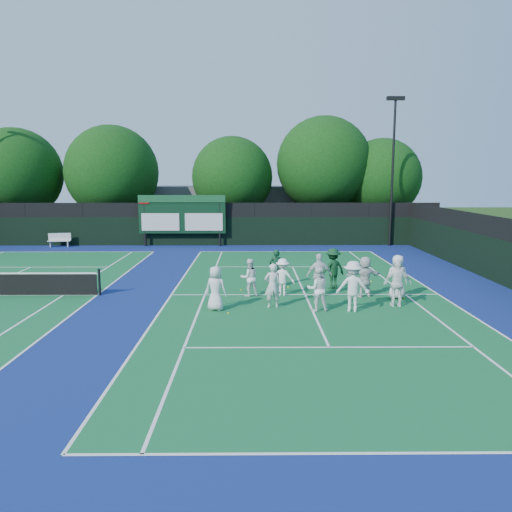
{
  "coord_description": "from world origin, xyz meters",
  "views": [
    {
      "loc": [
        -2.19,
        -18.92,
        4.79
      ],
      "look_at": [
        -2.0,
        3.0,
        1.3
      ],
      "focal_mm": 35.0,
      "sensor_mm": 36.0,
      "label": 1
    }
  ],
  "objects": [
    {
      "name": "tennis_ball_4",
      "position": [
        -0.61,
        2.27,
        0.03
      ],
      "size": [
        0.07,
        0.07,
        0.07
      ],
      "primitive_type": "sphere",
      "color": "#CDE51B",
      "rests_on": "ground"
    },
    {
      "name": "player_back_2",
      "position": [
        0.52,
        0.69,
        0.88
      ],
      "size": [
        1.07,
        0.53,
        1.76
      ],
      "primitive_type": "imported",
      "rotation": [
        0.0,
        0.0,
        3.24
      ],
      "color": "silver",
      "rests_on": "ground"
    },
    {
      "name": "player_front_2",
      "position": [
        0.18,
        -1.46,
        0.81
      ],
      "size": [
        0.82,
        0.66,
        1.62
      ],
      "primitive_type": "imported",
      "rotation": [
        0.0,
        0.0,
        3.2
      ],
      "color": "white",
      "rests_on": "ground"
    },
    {
      "name": "player_front_0",
      "position": [
        -3.49,
        -1.35,
        0.81
      ],
      "size": [
        0.93,
        0.78,
        1.62
      ],
      "primitive_type": "imported",
      "rotation": [
        0.0,
        0.0,
        2.76
      ],
      "color": "silver",
      "rests_on": "ground"
    },
    {
      "name": "light_pole_right",
      "position": [
        7.5,
        15.7,
        6.3
      ],
      "size": [
        1.2,
        0.3,
        10.12
      ],
      "color": "black",
      "rests_on": "ground"
    },
    {
      "name": "tennis_ball_3",
      "position": [
        -2.64,
        1.78,
        0.03
      ],
      "size": [
        0.07,
        0.07,
        0.07
      ],
      "primitive_type": "sphere",
      "color": "#CDE51B",
      "rests_on": "ground"
    },
    {
      "name": "player_back_3",
      "position": [
        2.34,
        0.67,
        0.83
      ],
      "size": [
        1.61,
        0.87,
        1.65
      ],
      "primitive_type": "imported",
      "rotation": [
        0.0,
        0.0,
        3.41
      ],
      "color": "silver",
      "rests_on": "ground"
    },
    {
      "name": "player_back_0",
      "position": [
        -2.29,
        0.81,
        0.77
      ],
      "size": [
        0.88,
        0.77,
        1.53
      ],
      "primitive_type": "imported",
      "rotation": [
        0.0,
        0.0,
        3.43
      ],
      "color": "white",
      "rests_on": "ground"
    },
    {
      "name": "player_back_4",
      "position": [
        3.56,
        0.33,
        0.88
      ],
      "size": [
        0.87,
        0.58,
        1.76
      ],
      "primitive_type": "imported",
      "rotation": [
        0.0,
        0.0,
        3.12
      ],
      "color": "silver",
      "rests_on": "ground"
    },
    {
      "name": "tree_b",
      "position": [
        -12.64,
        19.58,
        4.96
      ],
      "size": [
        7.02,
        7.02,
        8.65
      ],
      "color": "black",
      "rests_on": "ground"
    },
    {
      "name": "player_front_3",
      "position": [
        1.42,
        -1.54,
        0.92
      ],
      "size": [
        1.28,
        0.86,
        1.83
      ],
      "primitive_type": "imported",
      "rotation": [
        0.0,
        0.0,
        2.99
      ],
      "color": "white",
      "rests_on": "ground"
    },
    {
      "name": "player_back_1",
      "position": [
        -0.94,
        0.93,
        0.76
      ],
      "size": [
        1.08,
        0.75,
        1.52
      ],
      "primitive_type": "imported",
      "rotation": [
        0.0,
        0.0,
        2.94
      ],
      "color": "white",
      "rests_on": "ground"
    },
    {
      "name": "tree_a",
      "position": [
        -19.92,
        19.58,
        4.84
      ],
      "size": [
        6.88,
        6.88,
        8.46
      ],
      "color": "black",
      "rests_on": "ground"
    },
    {
      "name": "near_court",
      "position": [
        0.0,
        1.0,
        0.01
      ],
      "size": [
        11.05,
        23.85,
        0.01
      ],
      "color": "#135E2F",
      "rests_on": "ground"
    },
    {
      "name": "tennis_ball_0",
      "position": [
        -3.01,
        -1.9,
        0.03
      ],
      "size": [
        0.07,
        0.07,
        0.07
      ],
      "primitive_type": "sphere",
      "color": "#CDE51B",
      "rests_on": "ground"
    },
    {
      "name": "coach_right",
      "position": [
        1.29,
        2.11,
        0.88
      ],
      "size": [
        1.31,
        1.07,
        1.77
      ],
      "primitive_type": "imported",
      "rotation": [
        0.0,
        0.0,
        3.57
      ],
      "color": "#0F371B",
      "rests_on": "ground"
    },
    {
      "name": "player_front_4",
      "position": [
        3.21,
        -0.89,
        0.87
      ],
      "size": [
        1.04,
        0.47,
        1.75
      ],
      "primitive_type": "imported",
      "rotation": [
        0.0,
        0.0,
        3.1
      ],
      "color": "white",
      "rests_on": "ground"
    },
    {
      "name": "tennis_ball_1",
      "position": [
        3.3,
        3.45,
        0.03
      ],
      "size": [
        0.07,
        0.07,
        0.07
      ],
      "primitive_type": "sphere",
      "color": "#CDE51B",
      "rests_on": "ground"
    },
    {
      "name": "scoreboard",
      "position": [
        -7.01,
        15.59,
        2.19
      ],
      "size": [
        6.0,
        0.21,
        3.55
      ],
      "color": "black",
      "rests_on": "ground"
    },
    {
      "name": "tree_c",
      "position": [
        -3.52,
        19.58,
        4.6
      ],
      "size": [
        6.14,
        6.14,
        7.83
      ],
      "color": "black",
      "rests_on": "ground"
    },
    {
      "name": "coach_left",
      "position": [
        -1.14,
        2.53,
        0.83
      ],
      "size": [
        0.68,
        0.52,
        1.66
      ],
      "primitive_type": "imported",
      "rotation": [
        0.0,
        0.0,
        3.37
      ],
      "color": "#0F3821",
      "rests_on": "ground"
    },
    {
      "name": "back_fence",
      "position": [
        -6.0,
        16.0,
        1.36
      ],
      "size": [
        34.0,
        0.08,
        3.0
      ],
      "color": "black",
      "rests_on": "ground"
    },
    {
      "name": "tree_d",
      "position": [
        3.45,
        19.58,
        5.57
      ],
      "size": [
        7.16,
        7.16,
        9.33
      ],
      "color": "black",
      "rests_on": "ground"
    },
    {
      "name": "bench",
      "position": [
        -15.48,
        15.37,
        0.51
      ],
      "size": [
        1.53,
        0.65,
        0.94
      ],
      "color": "silver",
      "rests_on": "ground"
    },
    {
      "name": "tree_e",
      "position": [
        7.9,
        19.58,
        4.55
      ],
      "size": [
        5.97,
        5.97,
        7.7
      ],
      "color": "black",
      "rests_on": "ground"
    },
    {
      "name": "ground",
      "position": [
        0.0,
        0.0,
        0.0
      ],
      "size": [
        120.0,
        120.0,
        0.0
      ],
      "primitive_type": "plane",
      "color": "#1C3C10",
      "rests_on": "ground"
    },
    {
      "name": "player_front_1",
      "position": [
        -1.43,
        -1.0,
        0.83
      ],
      "size": [
        0.67,
        0.51,
        1.66
      ],
      "primitive_type": "imported",
      "rotation": [
        0.0,
        0.0,
        3.34
      ],
      "color": "silver",
      "rests_on": "ground"
    },
    {
      "name": "court_apron",
      "position": [
        -6.0,
        1.0,
        0.0
      ],
      "size": [
        34.0,
        32.0,
        0.01
      ],
      "primitive_type": "cube",
      "color": "navy",
      "rests_on": "ground"
    },
    {
      "name": "tennis_ball_5",
      "position": [
        3.84,
        0.24,
        0.03
      ],
      "size": [
        0.07,
        0.07,
        0.07
      ],
      "primitive_type": "sphere",
      "color": "#CDE51B",
      "rests_on": "ground"
    },
    {
      "name": "clubhouse",
      "position": [
        -2.0,
        24.0,
        2.0
      ],
      "size": [
        18.0,
        6.0,
        4.0
      ],
      "primitive_type": "cube",
      "color": "slate",
      "rests_on": "ground"
    }
  ]
}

